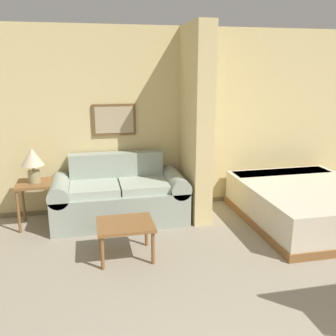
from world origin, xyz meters
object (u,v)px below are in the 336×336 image
couch (119,197)px  bed (307,203)px  table_lamp (33,160)px  coffee_table (125,227)px

couch → bed: couch is taller
table_lamp → couch: bearing=-2.1°
table_lamp → bed: 3.69m
coffee_table → table_lamp: table_lamp is taller
coffee_table → couch: bearing=88.3°
couch → table_lamp: size_ratio=4.01×
couch → bed: (2.49, -0.60, -0.08)m
coffee_table → bed: 2.57m
couch → table_lamp: table_lamp is taller
couch → coffee_table: (-0.03, -1.08, 0.02)m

